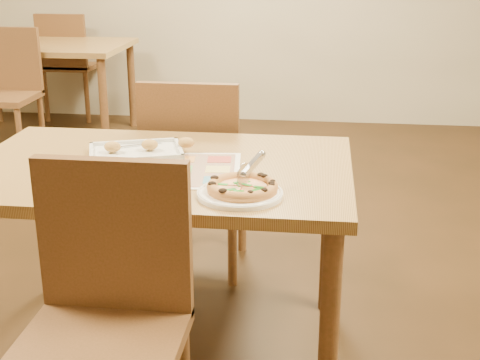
# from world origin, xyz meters

# --- Properties ---
(dining_table) EXTENTS (1.30, 0.85, 0.72)m
(dining_table) POSITION_xyz_m (0.00, 0.00, 0.63)
(dining_table) COLOR #A68242
(dining_table) RESTS_ON ground
(chair_near) EXTENTS (0.42, 0.42, 0.47)m
(chair_near) POSITION_xyz_m (0.00, -0.60, 0.57)
(chair_near) COLOR brown
(chair_near) RESTS_ON ground
(chair_far) EXTENTS (0.42, 0.42, 0.47)m
(chair_far) POSITION_xyz_m (-0.00, 0.60, 0.57)
(chair_far) COLOR brown
(chair_far) RESTS_ON ground
(bg_table) EXTENTS (1.30, 0.85, 0.72)m
(bg_table) POSITION_xyz_m (-1.60, 2.80, 0.63)
(bg_table) COLOR #A68242
(bg_table) RESTS_ON ground
(bg_chair_near) EXTENTS (0.42, 0.42, 0.47)m
(bg_chair_near) POSITION_xyz_m (-1.60, 2.20, 0.57)
(bg_chair_near) COLOR brown
(bg_chair_near) RESTS_ON ground
(bg_chair_far) EXTENTS (0.42, 0.42, 0.47)m
(bg_chair_far) POSITION_xyz_m (-1.60, 3.30, 0.57)
(bg_chair_far) COLOR brown
(bg_chair_far) RESTS_ON ground
(plate) EXTENTS (0.29, 0.29, 0.01)m
(plate) POSITION_xyz_m (0.31, -0.26, 0.73)
(plate) COLOR white
(plate) RESTS_ON dining_table
(pizza) EXTENTS (0.21, 0.21, 0.03)m
(pizza) POSITION_xyz_m (0.32, -0.26, 0.74)
(pizza) COLOR #CC8145
(pizza) RESTS_ON plate
(pizza_cutter) EXTENTS (0.07, 0.13, 0.08)m
(pizza_cutter) POSITION_xyz_m (0.34, -0.23, 0.80)
(pizza_cutter) COLOR silver
(pizza_cutter) RESTS_ON pizza
(appetizer_tray) EXTENTS (0.38, 0.31, 0.06)m
(appetizer_tray) POSITION_xyz_m (-0.09, 0.09, 0.74)
(appetizer_tray) COLOR silver
(appetizer_tray) RESTS_ON dining_table
(menu) EXTENTS (0.31, 0.40, 0.00)m
(menu) POSITION_xyz_m (0.15, -0.05, 0.72)
(menu) COLOR white
(menu) RESTS_ON dining_table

